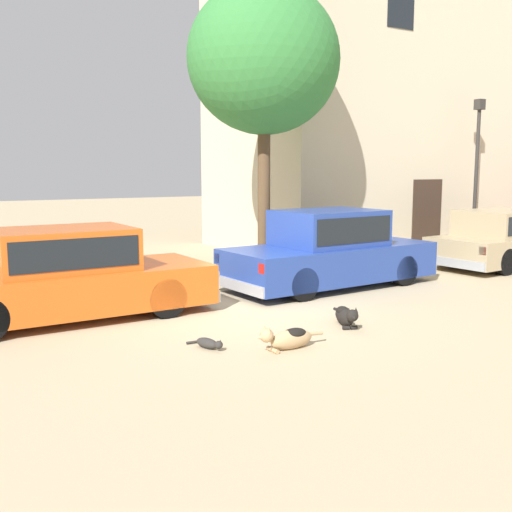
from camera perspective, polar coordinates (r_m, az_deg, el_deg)
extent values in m
plane|color=tan|center=(10.27, -1.07, -5.25)|extent=(80.00, 80.00, 0.00)
cube|color=#D15619|center=(10.19, -17.27, -3.01)|extent=(4.56, 1.88, 0.65)
cube|color=#D15619|center=(10.08, -17.68, 0.63)|extent=(2.11, 1.58, 0.66)
cube|color=black|center=(10.07, -17.68, 0.68)|extent=(1.95, 1.60, 0.47)
cube|color=#999BA0|center=(10.99, -5.83, -3.01)|extent=(0.15, 1.76, 0.20)
sphere|color=silver|center=(11.58, -7.28, -0.66)|extent=(0.20, 0.20, 0.20)
sphere|color=silver|center=(10.31, -3.95, -1.71)|extent=(0.20, 0.20, 0.20)
cylinder|color=black|center=(11.36, -11.63, -2.44)|extent=(0.65, 0.21, 0.65)
cylinder|color=black|center=(9.91, -8.41, -3.92)|extent=(0.65, 0.21, 0.65)
cube|color=navy|center=(12.45, 6.96, -0.58)|extent=(4.56, 2.02, 0.70)
cube|color=navy|center=(12.34, 6.86, 2.65)|extent=(2.14, 1.63, 0.72)
cube|color=black|center=(12.34, 6.86, 2.70)|extent=(1.98, 1.65, 0.50)
cube|color=#999BA0|center=(14.03, 13.75, -0.77)|extent=(0.23, 1.72, 0.20)
cube|color=#999BA0|center=(11.18, -1.63, -2.78)|extent=(0.23, 1.72, 0.20)
sphere|color=silver|center=(14.47, 11.83, 1.15)|extent=(0.20, 0.20, 0.20)
sphere|color=silver|center=(13.55, 16.08, 0.54)|extent=(0.20, 0.20, 0.20)
cube|color=red|center=(11.75, -3.63, -0.20)|extent=(0.05, 0.18, 0.18)
cube|color=red|center=(10.49, 0.60, -1.20)|extent=(0.05, 0.18, 0.18)
cylinder|color=black|center=(13.94, 8.98, -0.47)|extent=(0.64, 0.24, 0.62)
cylinder|color=black|center=(12.87, 13.72, -1.32)|extent=(0.64, 0.24, 0.62)
cylinder|color=black|center=(12.28, -0.16, -1.53)|extent=(0.64, 0.24, 0.62)
cylinder|color=black|center=(11.05, 4.37, -2.65)|extent=(0.64, 0.24, 0.62)
cube|color=tan|center=(16.27, 22.49, 0.77)|extent=(4.31, 2.07, 0.62)
cube|color=tan|center=(16.03, 22.20, 2.91)|extent=(2.20, 1.67, 0.62)
cube|color=black|center=(16.03, 22.20, 2.95)|extent=(2.03, 1.69, 0.43)
cube|color=#999BA0|center=(14.60, 18.01, -0.59)|extent=(0.24, 1.75, 0.20)
cube|color=red|center=(15.02, 15.74, 1.12)|extent=(0.05, 0.18, 0.18)
cube|color=red|center=(14.10, 20.56, 0.46)|extent=(0.05, 0.18, 0.18)
cylinder|color=black|center=(17.76, 22.53, 0.84)|extent=(0.63, 0.24, 0.61)
cylinder|color=black|center=(15.71, 17.54, 0.20)|extent=(0.63, 0.24, 0.61)
cylinder|color=black|center=(14.81, 22.37, -0.51)|extent=(0.63, 0.24, 0.61)
cube|color=beige|center=(20.93, 14.06, 14.65)|extent=(12.21, 5.53, 9.65)
cube|color=#38281E|center=(17.59, 15.75, 3.53)|extent=(1.10, 0.02, 2.10)
cube|color=black|center=(17.18, 13.48, 21.88)|extent=(0.90, 0.02, 1.10)
cylinder|color=black|center=(9.27, 9.18, -6.66)|extent=(0.12, 0.09, 0.06)
cylinder|color=black|center=(9.23, 8.46, -6.70)|extent=(0.12, 0.09, 0.06)
ellipsoid|color=black|center=(9.49, 8.29, -5.65)|extent=(0.43, 0.68, 0.26)
ellipsoid|color=black|center=(9.52, 8.21, -5.16)|extent=(0.31, 0.40, 0.14)
sphere|color=black|center=(9.11, 9.04, -5.56)|extent=(0.18, 0.18, 0.18)
cone|color=black|center=(9.02, 9.23, -5.78)|extent=(0.13, 0.13, 0.10)
cone|color=black|center=(9.10, 9.38, -5.03)|extent=(0.08, 0.08, 0.08)
cone|color=black|center=(9.07, 8.72, -5.07)|extent=(0.08, 0.08, 0.08)
cylinder|color=black|center=(9.86, 7.59, -5.00)|extent=(0.13, 0.23, 0.08)
cylinder|color=tan|center=(8.01, 1.86, -8.94)|extent=(0.06, 0.10, 0.06)
cylinder|color=tan|center=(8.11, 1.34, -8.70)|extent=(0.06, 0.10, 0.06)
ellipsoid|color=tan|center=(8.19, 3.34, -7.82)|extent=(0.65, 0.23, 0.26)
ellipsoid|color=black|center=(8.19, 3.63, -7.28)|extent=(0.36, 0.21, 0.15)
sphere|color=tan|center=(7.95, 1.01, -7.48)|extent=(0.18, 0.18, 0.18)
cone|color=tan|center=(7.90, 0.42, -7.68)|extent=(0.10, 0.10, 0.10)
cone|color=tan|center=(7.88, 1.23, -7.00)|extent=(0.06, 0.06, 0.08)
cone|color=tan|center=(7.97, 0.80, -6.82)|extent=(0.06, 0.06, 0.08)
cylinder|color=tan|center=(8.41, 5.63, -7.25)|extent=(0.23, 0.05, 0.06)
ellipsoid|color=#2D2B28|center=(8.24, -4.61, -8.17)|extent=(0.26, 0.41, 0.14)
sphere|color=#2D2B28|center=(8.08, -3.52, -8.34)|extent=(0.11, 0.11, 0.11)
cone|color=#2D2B28|center=(8.09, -3.38, -8.00)|extent=(0.05, 0.05, 0.04)
cone|color=#2D2B28|center=(8.05, -3.66, -8.08)|extent=(0.05, 0.05, 0.04)
cylinder|color=#2D2B28|center=(8.48, -5.85, -8.05)|extent=(0.22, 0.05, 0.04)
cylinder|color=#2D2B28|center=(17.96, 19.95, 6.44)|extent=(0.10, 0.10, 3.98)
cube|color=#2D2B28|center=(18.04, 20.28, 13.22)|extent=(0.22, 0.22, 0.28)
sphere|color=silver|center=(18.04, 20.28, 13.22)|extent=(0.18, 0.18, 0.18)
cylinder|color=brown|center=(13.34, 0.75, 5.34)|extent=(0.28, 0.28, 3.45)
ellipsoid|color=#337A38|center=(13.52, 0.77, 18.04)|extent=(3.34, 3.01, 3.18)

